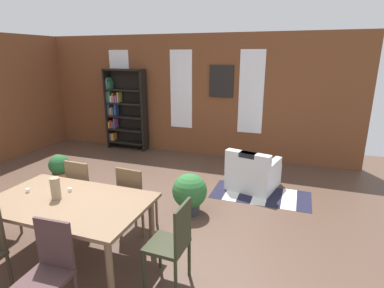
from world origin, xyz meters
TOP-DOWN VIEW (x-y plane):
  - ground_plane at (0.00, 0.00)m, footprint 10.50×10.50m
  - back_wall_brick at (0.00, 4.10)m, footprint 8.16×0.12m
  - window_pane_0 at (-1.67, 4.03)m, footprint 0.55×0.02m
  - window_pane_1 at (0.00, 4.03)m, footprint 0.55×0.02m
  - window_pane_2 at (1.67, 4.03)m, footprint 0.55×0.02m
  - dining_table at (0.32, -0.34)m, footprint 1.84×1.09m
  - vase_on_table at (0.15, -0.34)m, footprint 0.11×0.11m
  - tealight_candle_0 at (-0.30, -0.32)m, footprint 0.04×0.04m
  - tealight_candle_1 at (0.17, -0.14)m, footprint 0.04×0.04m
  - dining_chair_far_left at (-0.10, 0.43)m, footprint 0.41×0.41m
  - dining_chair_head_right at (1.61, -0.35)m, footprint 0.41×0.41m
  - dining_chair_far_right at (0.72, 0.43)m, footprint 0.43×0.43m
  - dining_chair_near_right at (0.73, -1.12)m, footprint 0.42×0.42m
  - bookshelf_tall at (-1.51, 3.86)m, footprint 1.07×0.30m
  - armchair_white at (2.02, 2.42)m, footprint 0.96×0.96m
  - potted_plant_by_shelf at (1.25, 1.16)m, footprint 0.53×0.53m
  - potted_plant_window at (-1.52, 1.48)m, footprint 0.39×0.39m
  - striped_rug at (2.21, 2.15)m, footprint 1.68×0.82m
  - framed_picture at (0.99, 4.02)m, footprint 0.56×0.03m

SIDE VIEW (x-z plane):
  - ground_plane at x=0.00m, z-range 0.00..0.00m
  - striped_rug at x=2.21m, z-range 0.00..0.01m
  - armchair_white at x=2.02m, z-range -0.10..0.65m
  - potted_plant_window at x=-1.52m, z-range 0.02..0.55m
  - potted_plant_by_shelf at x=1.25m, z-range 0.02..0.65m
  - dining_chair_far_left at x=-0.10m, z-range 0.04..0.99m
  - dining_chair_head_right at x=1.61m, z-range 0.04..0.99m
  - dining_chair_far_right at x=0.72m, z-range 0.04..0.99m
  - dining_chair_near_right at x=0.73m, z-range 0.04..0.99m
  - dining_table at x=0.32m, z-range 0.30..1.06m
  - tealight_candle_1 at x=0.17m, z-range 0.76..0.80m
  - tealight_candle_0 at x=-0.30m, z-range 0.76..0.80m
  - vase_on_table at x=0.15m, z-range 0.76..1.01m
  - bookshelf_tall at x=-1.51m, z-range 0.02..2.05m
  - back_wall_brick at x=0.00m, z-range 0.00..2.83m
  - window_pane_0 at x=-1.67m, z-range 0.64..2.48m
  - window_pane_1 at x=0.00m, z-range 0.64..2.48m
  - window_pane_2 at x=1.67m, z-range 0.64..2.48m
  - framed_picture at x=0.99m, z-range 1.42..2.14m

